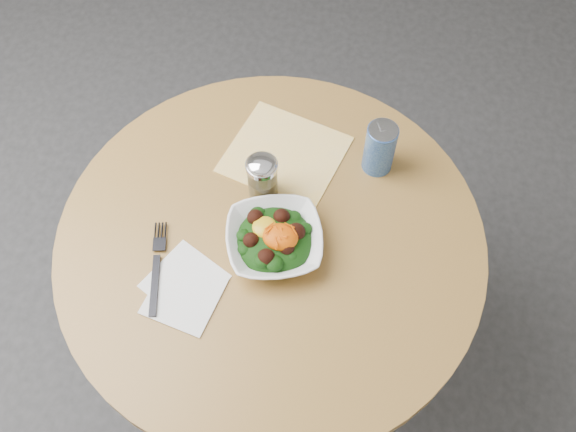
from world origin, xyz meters
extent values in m
plane|color=#2B2B2D|center=(0.00, 0.00, 0.00)|extent=(6.00, 6.00, 0.00)
cylinder|color=black|center=(0.00, 0.00, 0.01)|extent=(0.52, 0.52, 0.03)
cylinder|color=black|center=(0.00, 0.00, 0.35)|extent=(0.10, 0.10, 0.71)
cylinder|color=#A5773B|center=(0.00, 0.00, 0.73)|extent=(0.90, 0.90, 0.04)
cube|color=#FFAC0D|center=(-0.01, 0.21, 0.75)|extent=(0.30, 0.28, 0.00)
cube|color=white|center=(-0.15, -0.13, 0.75)|extent=(0.18, 0.18, 0.00)
cube|color=white|center=(-0.14, -0.16, 0.75)|extent=(0.16, 0.16, 0.00)
imported|color=white|center=(0.01, -0.02, 0.77)|extent=(0.24, 0.24, 0.05)
ellipsoid|color=black|center=(0.01, -0.02, 0.77)|extent=(0.16, 0.16, 0.06)
ellipsoid|color=gold|center=(-0.01, -0.01, 0.80)|extent=(0.05, 0.05, 0.02)
ellipsoid|color=#D75904|center=(0.03, -0.02, 0.80)|extent=(0.07, 0.06, 0.03)
cube|color=black|center=(-0.20, -0.15, 0.76)|extent=(0.04, 0.13, 0.00)
cube|color=black|center=(-0.22, -0.05, 0.76)|extent=(0.04, 0.08, 0.00)
cylinder|color=silver|center=(-0.04, 0.10, 0.80)|extent=(0.06, 0.06, 0.10)
cylinder|color=#A3884C|center=(-0.04, 0.10, 0.78)|extent=(0.05, 0.05, 0.05)
cylinder|color=silver|center=(-0.04, 0.10, 0.85)|extent=(0.07, 0.07, 0.01)
ellipsoid|color=silver|center=(-0.04, 0.10, 0.86)|extent=(0.06, 0.06, 0.03)
cylinder|color=navy|center=(0.20, 0.22, 0.81)|extent=(0.07, 0.07, 0.12)
cylinder|color=#B8B9BF|center=(0.20, 0.22, 0.88)|extent=(0.06, 0.06, 0.00)
cube|color=#B8B9BF|center=(0.19, 0.23, 0.88)|extent=(0.02, 0.02, 0.00)
camera|label=1|loc=(0.16, -0.63, 1.92)|focal=40.00mm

